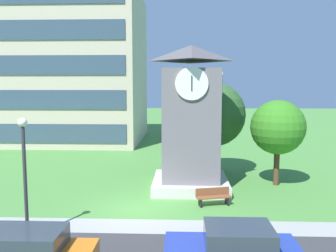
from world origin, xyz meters
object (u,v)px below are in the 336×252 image
(parked_car_blue, at_px, (233,251))
(tree_near_tower, at_px, (213,115))
(clock_tower, at_px, (191,127))
(tree_streetside, at_px, (278,127))
(park_bench, at_px, (213,196))
(street_lamp, at_px, (24,163))

(parked_car_blue, bearing_deg, tree_near_tower, 87.96)
(clock_tower, relative_size, tree_streetside, 1.60)
(park_bench, xyz_separation_m, parked_car_blue, (0.04, -6.93, 0.40))
(park_bench, xyz_separation_m, street_lamp, (-7.77, -4.40, 2.64))
(tree_streetside, height_order, parked_car_blue, tree_streetside)
(street_lamp, xyz_separation_m, parked_car_blue, (7.80, -2.53, -2.24))
(street_lamp, distance_m, parked_car_blue, 8.50)
(clock_tower, relative_size, street_lamp, 1.73)
(park_bench, bearing_deg, tree_streetside, 43.34)
(street_lamp, relative_size, tree_streetside, 0.93)
(clock_tower, xyz_separation_m, tree_streetside, (5.31, 0.91, -0.12))
(tree_streetside, bearing_deg, parked_car_blue, -110.92)
(parked_car_blue, bearing_deg, park_bench, 90.31)
(tree_streetside, distance_m, parked_car_blue, 11.97)
(street_lamp, height_order, tree_streetside, tree_streetside)
(street_lamp, bearing_deg, tree_near_tower, 53.53)
(clock_tower, distance_m, tree_near_tower, 4.12)
(clock_tower, bearing_deg, parked_car_blue, -83.45)
(street_lamp, bearing_deg, clock_tower, 48.26)
(clock_tower, relative_size, tree_near_tower, 1.33)
(tree_streetside, bearing_deg, street_lamp, -145.05)
(clock_tower, height_order, street_lamp, clock_tower)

